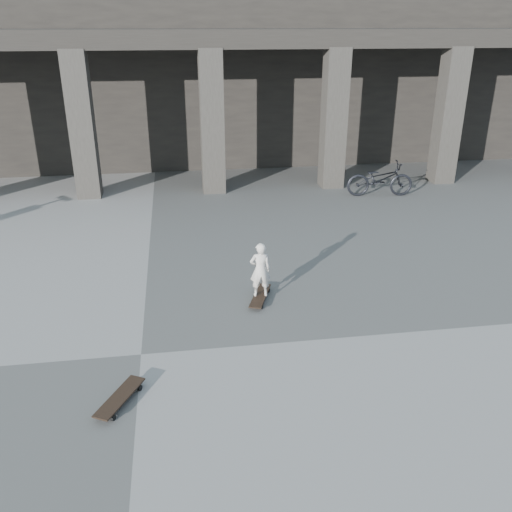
{
  "coord_description": "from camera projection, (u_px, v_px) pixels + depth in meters",
  "views": [
    {
      "loc": [
        0.68,
        -7.1,
        4.6
      ],
      "look_at": [
        2.06,
        1.97,
        0.65
      ],
      "focal_mm": 38.0,
      "sensor_mm": 36.0,
      "label": 1
    }
  ],
  "objects": [
    {
      "name": "skateboard_spare",
      "position": [
        120.0,
        398.0,
        7.09
      ],
      "size": [
        0.64,
        0.92,
        0.11
      ],
      "rotation": [
        0.0,
        0.0,
        1.08
      ],
      "color": "black",
      "rests_on": "ground"
    },
    {
      "name": "child",
      "position": [
        260.0,
        270.0,
        9.55
      ],
      "size": [
        0.38,
        0.26,
        1.01
      ],
      "primitive_type": "imported",
      "rotation": [
        0.0,
        0.0,
        3.1
      ],
      "color": "beige",
      "rests_on": "longboard"
    },
    {
      "name": "bicycle",
      "position": [
        380.0,
        179.0,
        15.49
      ],
      "size": [
        1.94,
        0.87,
        0.99
      ],
      "primitive_type": "imported",
      "rotation": [
        0.0,
        0.0,
        1.45
      ],
      "color": "black",
      "rests_on": "ground"
    },
    {
      "name": "ground",
      "position": [
        141.0,
        354.0,
        8.17
      ],
      "size": [
        90.0,
        90.0,
        0.0
      ],
      "primitive_type": "plane",
      "color": "#504F4D",
      "rests_on": "ground"
    },
    {
      "name": "colonnade",
      "position": [
        150.0,
        71.0,
        19.47
      ],
      "size": [
        28.0,
        8.82,
        6.0
      ],
      "color": "black",
      "rests_on": "ground"
    },
    {
      "name": "longboard",
      "position": [
        260.0,
        296.0,
        9.75
      ],
      "size": [
        0.54,
        0.97,
        0.09
      ],
      "rotation": [
        0.0,
        0.0,
        1.21
      ],
      "color": "black",
      "rests_on": "ground"
    }
  ]
}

